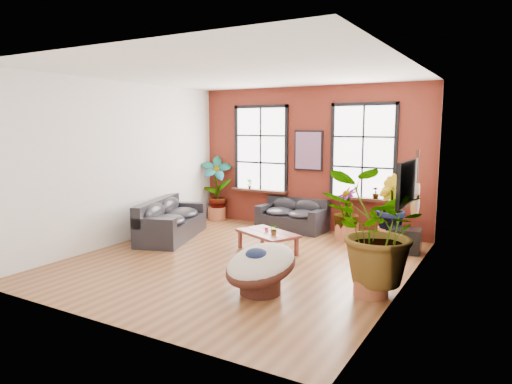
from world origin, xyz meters
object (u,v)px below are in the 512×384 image
Objects in this scene: sofa_left at (170,221)px; coffee_table at (267,234)px; sofa_back at (293,216)px; papasan_chair at (260,266)px.

coffee_table is at bearing -106.57° from sofa_left.
sofa_back is 4.41m from papasan_chair.
sofa_back is at bearing 131.95° from papasan_chair.
sofa_back is 3.01m from sofa_left.
sofa_back reaches higher than coffee_table.
sofa_left is 1.64× the size of coffee_table.
sofa_back is 1.19× the size of papasan_chair.
sofa_back is 0.72× the size of sofa_left.
coffee_table is 2.34m from papasan_chair.
coffee_table is at bearing -75.26° from sofa_back.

